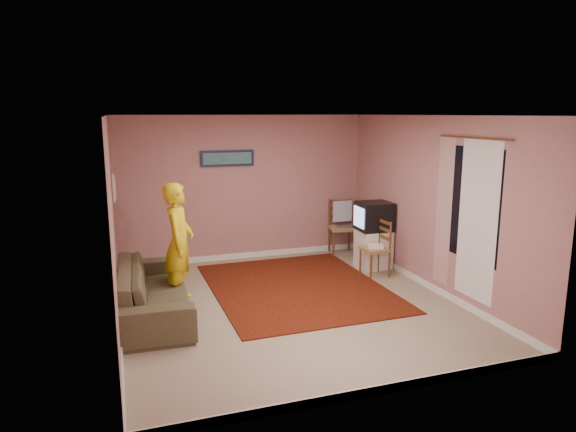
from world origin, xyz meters
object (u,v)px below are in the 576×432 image
object	(u,v)px
chair_a	(342,222)
person	(179,243)
chair_b	(375,242)
sofa	(154,290)
crt_tv	(374,216)
tv_cabinet	(373,249)

from	to	relation	value
chair_a	person	distance (m)	3.57
chair_b	chair_a	bearing A→B (deg)	176.81
sofa	crt_tv	bearing A→B (deg)	-73.46
sofa	person	size ratio (longest dim) A/B	1.34
tv_cabinet	sofa	size ratio (longest dim) A/B	0.29
tv_cabinet	person	world-z (taller)	person
crt_tv	chair_b	size ratio (longest dim) A/B	1.17
tv_cabinet	chair_a	bearing A→B (deg)	98.05
tv_cabinet	person	xyz separation A→B (m)	(-3.35, -0.56, 0.52)
chair_b	person	size ratio (longest dim) A/B	0.30
person	chair_a	bearing A→B (deg)	-46.81
chair_a	chair_b	xyz separation A→B (m)	(-0.04, -1.40, -0.06)
sofa	tv_cabinet	bearing A→B (deg)	-73.48
crt_tv	sofa	bearing A→B (deg)	-163.23
crt_tv	person	bearing A→B (deg)	-167.97
sofa	person	distance (m)	0.76
chair_b	sofa	bearing A→B (deg)	-82.70
crt_tv	person	size ratio (longest dim) A/B	0.35
tv_cabinet	chair_a	distance (m)	1.05
tv_cabinet	crt_tv	bearing A→B (deg)	177.48
chair_b	tv_cabinet	bearing A→B (deg)	154.22
chair_b	person	distance (m)	3.18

